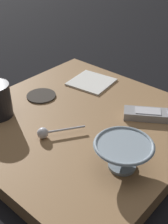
# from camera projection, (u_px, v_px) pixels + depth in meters

# --- Properties ---
(ground_plane) EXTENTS (6.00, 6.00, 0.00)m
(ground_plane) POSITION_uv_depth(u_px,v_px,m) (80.00, 131.00, 0.88)
(ground_plane) COLOR black
(table) EXTENTS (0.62, 0.62, 0.04)m
(table) POSITION_uv_depth(u_px,v_px,m) (80.00, 125.00, 0.87)
(table) COLOR #936D47
(table) RESTS_ON ground
(cereal_bowl) EXTENTS (0.14, 0.14, 0.07)m
(cereal_bowl) POSITION_uv_depth(u_px,v_px,m) (123.00, 154.00, 0.67)
(cereal_bowl) COLOR #8C9EAD
(cereal_bowl) RESTS_ON table
(teaspoon) EXTENTS (0.11, 0.08, 0.03)m
(teaspoon) POSITION_uv_depth(u_px,v_px,m) (46.00, 132.00, 0.78)
(teaspoon) COLOR silver
(teaspoon) RESTS_ON table
(tv_remote_near) EXTENTS (0.14, 0.18, 0.03)m
(tv_remote_near) POSITION_uv_depth(u_px,v_px,m) (156.00, 115.00, 0.85)
(tv_remote_near) COLOR #9E9EA3
(tv_remote_near) RESTS_ON table
(drink_coaster) EXTENTS (0.10, 0.10, 0.01)m
(drink_coaster) POSITION_uv_depth(u_px,v_px,m) (41.00, 96.00, 0.96)
(drink_coaster) COLOR #332D28
(drink_coaster) RESTS_ON table
(folded_napkin) EXTENTS (0.15, 0.15, 0.01)m
(folded_napkin) POSITION_uv_depth(u_px,v_px,m) (91.00, 82.00, 1.04)
(folded_napkin) COLOR white
(folded_napkin) RESTS_ON table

